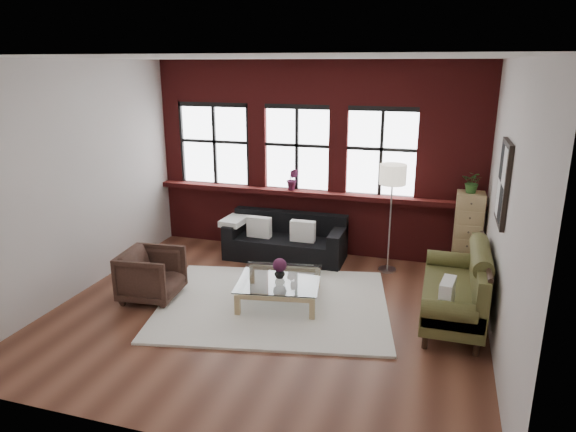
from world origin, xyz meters
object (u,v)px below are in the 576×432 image
(coffee_table, at_px, (280,290))
(floor_lamp, at_px, (390,214))
(dark_sofa, at_px, (285,238))
(vintage_settee, at_px, (453,284))
(vase, at_px, (280,273))
(armchair, at_px, (152,275))
(drawer_chest, at_px, (467,235))

(coffee_table, height_order, floor_lamp, floor_lamp)
(dark_sofa, xyz_separation_m, vintage_settee, (2.64, -1.43, 0.14))
(dark_sofa, distance_m, vase, 1.64)
(armchair, bearing_deg, floor_lamp, -62.56)
(coffee_table, relative_size, vase, 7.21)
(armchair, bearing_deg, vintage_settee, -87.71)
(vintage_settee, bearing_deg, floor_lamp, 123.99)
(armchair, height_order, coffee_table, armchair)
(armchair, relative_size, floor_lamp, 0.42)
(armchair, bearing_deg, vase, -82.44)
(vintage_settee, distance_m, drawer_chest, 1.60)
(vase, relative_size, floor_lamp, 0.08)
(armchair, xyz_separation_m, floor_lamp, (3.00, 1.96, 0.57))
(dark_sofa, relative_size, drawer_chest, 1.51)
(vintage_settee, relative_size, vase, 12.25)
(drawer_chest, bearing_deg, coffee_table, -144.60)
(dark_sofa, bearing_deg, coffee_table, -75.41)
(vase, height_order, drawer_chest, drawer_chest)
(dark_sofa, height_order, armchair, dark_sofa)
(armchair, relative_size, drawer_chest, 0.59)
(armchair, distance_m, floor_lamp, 3.63)
(drawer_chest, bearing_deg, vintage_settee, -97.11)
(dark_sofa, height_order, vase, dark_sofa)
(vintage_settee, xyz_separation_m, vase, (-2.23, -0.15, -0.06))
(armchair, height_order, vase, armchair)
(dark_sofa, relative_size, coffee_table, 1.81)
(vintage_settee, bearing_deg, armchair, -172.05)
(armchair, bearing_deg, dark_sofa, -39.02)
(coffee_table, relative_size, floor_lamp, 0.59)
(drawer_chest, xyz_separation_m, floor_lamp, (-1.14, -0.17, 0.27))
(dark_sofa, xyz_separation_m, armchair, (-1.31, -1.99, -0.01))
(vintage_settee, xyz_separation_m, armchair, (-3.95, -0.55, -0.14))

